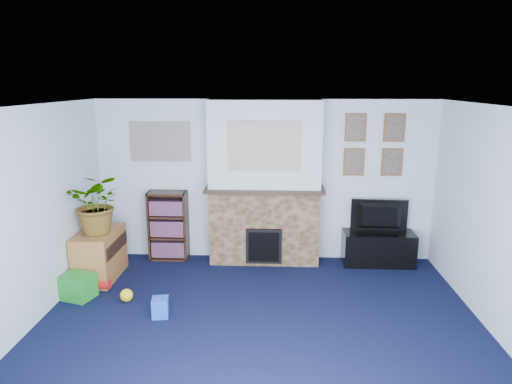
{
  "coord_description": "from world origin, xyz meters",
  "views": [
    {
      "loc": [
        0.17,
        -4.41,
        2.63
      ],
      "look_at": [
        -0.08,
        1.01,
        1.33
      ],
      "focal_mm": 32.0,
      "sensor_mm": 36.0,
      "label": 1
    }
  ],
  "objects_px": {
    "tv_stand": "(378,249)",
    "bookshelf": "(169,227)",
    "television": "(380,217)",
    "sideboard": "(100,253)"
  },
  "relations": [
    {
      "from": "tv_stand",
      "to": "bookshelf",
      "type": "relative_size",
      "value": 0.98
    },
    {
      "from": "tv_stand",
      "to": "television",
      "type": "height_order",
      "value": "television"
    },
    {
      "from": "bookshelf",
      "to": "television",
      "type": "bearing_deg",
      "value": -1.03
    },
    {
      "from": "tv_stand",
      "to": "television",
      "type": "distance_m",
      "value": 0.5
    },
    {
      "from": "bookshelf",
      "to": "sideboard",
      "type": "bearing_deg",
      "value": -136.81
    },
    {
      "from": "tv_stand",
      "to": "sideboard",
      "type": "height_order",
      "value": "sideboard"
    },
    {
      "from": "television",
      "to": "bookshelf",
      "type": "distance_m",
      "value": 3.15
    },
    {
      "from": "television",
      "to": "tv_stand",
      "type": "bearing_deg",
      "value": 92.8
    },
    {
      "from": "tv_stand",
      "to": "sideboard",
      "type": "distance_m",
      "value": 3.99
    },
    {
      "from": "tv_stand",
      "to": "television",
      "type": "xyz_separation_m",
      "value": [
        0.0,
        0.02,
        0.5
      ]
    }
  ]
}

